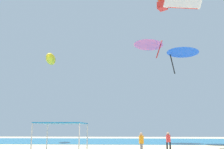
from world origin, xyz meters
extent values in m
cube|color=#1E6B93|center=(0.00, 31.31, 0.01)|extent=(110.00, 23.05, 0.03)
cylinder|color=#B2B2B7|center=(-4.46, 0.54, 1.14)|extent=(0.07, 0.07, 2.27)
cylinder|color=#B2B2B7|center=(-1.71, 0.54, 1.14)|extent=(0.07, 0.07, 2.27)
cylinder|color=#B2B2B7|center=(-4.46, 3.43, 1.14)|extent=(0.07, 0.07, 2.27)
cylinder|color=#B2B2B7|center=(-1.71, 3.43, 1.14)|extent=(0.07, 0.07, 2.27)
cube|color=#1972B7|center=(-3.08, 1.99, 2.30)|extent=(2.82, 2.97, 0.06)
cylinder|color=slate|center=(2.07, 7.55, 0.38)|extent=(0.15, 0.15, 0.76)
cylinder|color=slate|center=(2.15, 7.83, 0.38)|extent=(0.15, 0.15, 0.76)
cylinder|color=orange|center=(2.11, 7.69, 1.09)|extent=(0.40, 0.40, 0.66)
sphere|color=tan|center=(2.11, 7.69, 1.55)|extent=(0.25, 0.25, 0.25)
cylinder|color=black|center=(4.83, 10.38, 0.38)|extent=(0.15, 0.15, 0.77)
cylinder|color=black|center=(4.54, 10.31, 0.38)|extent=(0.15, 0.15, 0.77)
cylinder|color=red|center=(4.69, 10.34, 1.10)|extent=(0.40, 0.40, 0.67)
sphere|color=tan|center=(4.69, 10.34, 1.56)|extent=(0.25, 0.25, 0.25)
ellipsoid|color=yellow|center=(-12.07, 27.73, 13.64)|extent=(2.69, 5.56, 1.70)
cone|color=pink|center=(-12.07, 27.73, 14.47)|extent=(0.96, 0.92, 0.63)
cone|color=blue|center=(9.32, 23.76, 13.63)|extent=(6.70, 6.70, 1.22)
cylinder|color=black|center=(7.91, 25.20, 12.11)|extent=(1.06, 1.05, 3.57)
cube|color=red|center=(5.84, 18.51, 18.30)|extent=(1.56, 1.57, 1.03)
cube|color=white|center=(6.85, 11.05, 14.97)|extent=(3.70, 2.77, 2.63)
cube|color=red|center=(6.85, 11.05, 14.39)|extent=(2.78, 2.04, 1.45)
cone|color=pink|center=(4.46, 26.46, 15.80)|extent=(6.67, 6.68, 1.34)
cylinder|color=red|center=(6.02, 25.18, 14.29)|extent=(1.36, 1.61, 3.32)
camera|label=1|loc=(1.11, -14.45, 1.92)|focal=41.83mm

